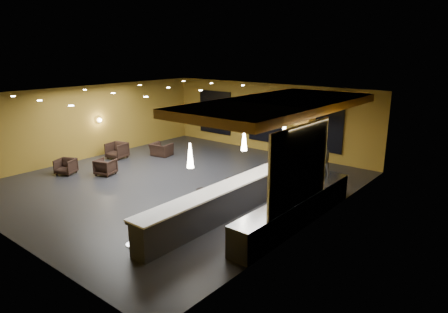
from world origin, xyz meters
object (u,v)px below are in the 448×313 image
Objects in this scene: armchair_b at (106,167)px; bar_stool_3 at (231,187)px; bar_counter at (234,198)px; staff_c at (321,173)px; armchair_c at (117,150)px; bar_stool_4 at (252,179)px; bar_stool_1 at (171,214)px; armchair_a at (66,166)px; pendant_1 at (244,140)px; bar_stool_5 at (269,170)px; prep_counter at (296,211)px; column at (304,137)px; staff_b at (315,170)px; bar_stool_0 at (132,229)px; armchair_d at (161,150)px; bar_stool_2 at (202,198)px; staff_a at (297,171)px; pendant_2 at (284,128)px; pendant_0 at (190,156)px.

bar_stool_3 reaches higher than armchair_b.
bar_counter is 3.46m from staff_c.
staff_c reaches higher than armchair_c.
bar_stool_4 is (-0.76, 2.10, -0.04)m from bar_counter.
bar_stool_1 is at bearing 144.23° from armchair_b.
armchair_a is at bearing -132.09° from staff_c.
pendant_1 is 0.93× the size of armchair_b.
bar_stool_5 reaches higher than armchair_a.
column is (-2.00, 4.10, 1.32)m from prep_counter.
staff_b is 7.43m from bar_stool_0.
bar_stool_1 is (-2.22, -5.23, -0.43)m from staff_c.
staff_b is 2.15× the size of bar_stool_0.
bar_stool_4 is at bearing 115.46° from pendant_1.
staff_b reaches higher than armchair_d.
armchair_b is 0.91× the size of bar_stool_2.
pendant_1 reaches higher than bar_stool_1.
prep_counter reaches higher than bar_stool_5.
staff_c is at bearing -1.58° from armchair_a.
bar_counter reaches higher than armchair_c.
armchair_a is 1.02× the size of bar_stool_0.
bar_stool_5 is at bearing -166.51° from armchair_b.
bar_counter is 8.66m from armchair_c.
armchair_d is at bearing 163.58° from staff_a.
armchair_b is (1.39, 1.02, 0.01)m from armchair_a.
staff_c reaches higher than armchair_b.
bar_stool_0 is at bearing -44.94° from armchair_c.
armchair_a is (-8.09, -1.27, -0.16)m from bar_counter.
staff_b is at bearing 76.03° from bar_stool_0.
bar_counter is 10.61× the size of bar_stool_1.
pendant_2 is 0.84× the size of bar_stool_2.
armchair_b is at bearing 165.38° from pendant_0.
pendant_1 is (-2.00, 0.00, 1.92)m from prep_counter.
bar_stool_3 is at bearing 88.94° from bar_stool_0.
armchair_c is at bearing 72.23° from armchair_a.
staff_b is at bearing 107.41° from prep_counter.
bar_stool_5 is at bearing 149.37° from staff_a.
pendant_2 is 7.71m from armchair_b.
bar_counter is at bearing 144.72° from armchair_d.
pendant_0 is at bearing 13.91° from bar_stool_1.
bar_stool_4 is at bearing -133.74° from staff_c.
armchair_b reaches higher than armchair_d.
bar_counter is 11.43× the size of pendant_2.
bar_stool_3 is (6.49, -2.62, 0.21)m from armchair_d.
armchair_c is at bearing -148.32° from staff_c.
bar_stool_0 is 1.02× the size of bar_stool_4.
pendant_0 reaches higher than armchair_c.
bar_counter reaches higher than bar_stool_0.
bar_stool_4 is at bearing -154.73° from staff_b.
staff_c reaches higher than staff_a.
pendant_0 is at bearing -90.00° from pendant_2.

